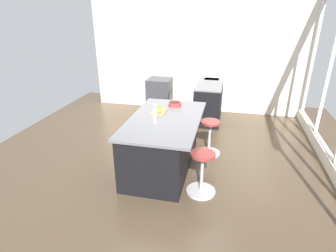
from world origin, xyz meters
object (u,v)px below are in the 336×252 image
object	(u,v)px
fruit_bowl	(175,104)
cutting_board	(159,111)
kitchen_island	(162,142)
stool_by_window	(209,139)
oven_range	(160,95)
stool_middle	(202,174)
apple_green	(159,107)
apple_yellow	(159,111)
water_bottle	(155,116)

from	to	relation	value
fruit_bowl	cutting_board	bearing A→B (deg)	-28.71
kitchen_island	stool_by_window	xyz separation A→B (m)	(-0.62, 0.75, -0.14)
oven_range	stool_middle	bearing A→B (deg)	24.24
kitchen_island	apple_green	bearing A→B (deg)	-157.75
kitchen_island	apple_yellow	distance (m)	0.54
kitchen_island	stool_middle	world-z (taller)	kitchen_island
oven_range	kitchen_island	bearing A→B (deg)	15.58
stool_middle	fruit_bowl	xyz separation A→B (m)	(-1.25, -0.67, 0.63)
oven_range	fruit_bowl	world-z (taller)	fruit_bowl
oven_range	kitchen_island	world-z (taller)	kitchen_island
cutting_board	stool_middle	bearing A→B (deg)	44.73
kitchen_island	stool_by_window	bearing A→B (deg)	129.44
kitchen_island	water_bottle	bearing A→B (deg)	-12.68
stool_by_window	stool_middle	bearing A→B (deg)	0.00
stool_by_window	stool_middle	size ratio (longest dim) A/B	1.00
apple_green	stool_middle	bearing A→B (deg)	42.62
stool_middle	water_bottle	bearing A→B (deg)	-115.64
kitchen_island	stool_middle	size ratio (longest dim) A/B	2.94
stool_middle	cutting_board	xyz separation A→B (m)	(-0.88, -0.87, 0.60)
stool_middle	apple_green	bearing A→B (deg)	-137.38
water_bottle	fruit_bowl	world-z (taller)	water_bottle
stool_middle	cutting_board	size ratio (longest dim) A/B	1.85
stool_by_window	cutting_board	xyz separation A→B (m)	(0.35, -0.87, 0.60)
apple_yellow	water_bottle	world-z (taller)	water_bottle
stool_by_window	apple_yellow	distance (m)	1.16
oven_range	water_bottle	world-z (taller)	water_bottle
kitchen_island	water_bottle	world-z (taller)	water_bottle
oven_range	stool_middle	world-z (taller)	oven_range
apple_green	water_bottle	bearing A→B (deg)	9.04
apple_yellow	water_bottle	size ratio (longest dim) A/B	0.27
kitchen_island	cutting_board	xyz separation A→B (m)	(-0.27, -0.12, 0.46)
oven_range	apple_green	bearing A→B (deg)	14.55
apple_green	fruit_bowl	bearing A→B (deg)	141.17
kitchen_island	apple_yellow	xyz separation A→B (m)	(-0.17, -0.09, 0.51)
stool_middle	water_bottle	size ratio (longest dim) A/B	2.13
oven_range	stool_by_window	xyz separation A→B (m)	(2.14, 1.52, -0.12)
stool_middle	apple_yellow	world-z (taller)	apple_yellow
stool_by_window	apple_green	bearing A→B (deg)	-73.79
stool_middle	fruit_bowl	size ratio (longest dim) A/B	2.85
cutting_board	apple_green	distance (m)	0.11
stool_by_window	fruit_bowl	world-z (taller)	fruit_bowl
oven_range	cutting_board	xyz separation A→B (m)	(2.49, 0.64, 0.47)
kitchen_island	stool_middle	bearing A→B (deg)	50.56
cutting_board	apple_yellow	world-z (taller)	apple_yellow
kitchen_island	water_bottle	distance (m)	0.62
stool_middle	fruit_bowl	world-z (taller)	fruit_bowl
cutting_board	fruit_bowl	size ratio (longest dim) A/B	1.54
oven_range	cutting_board	bearing A→B (deg)	14.51
stool_middle	kitchen_island	bearing A→B (deg)	-129.44
oven_range	apple_yellow	xyz separation A→B (m)	(2.59, 0.67, 0.53)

